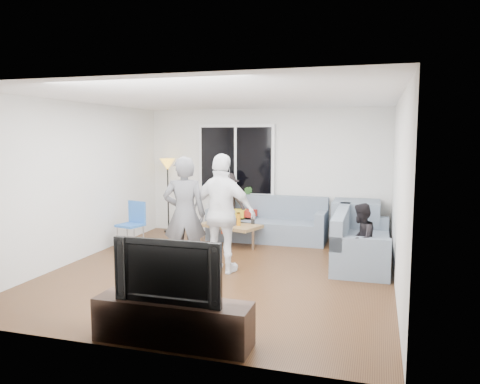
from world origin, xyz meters
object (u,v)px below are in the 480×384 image
(floor_lamp, at_px, (168,196))
(player_right, at_px, (223,214))
(coffee_table, at_px, (231,234))
(television, at_px, (172,269))
(player_left, at_px, (185,215))
(sofa_back_section, at_px, (267,219))
(spectator_back, at_px, (228,205))
(sofa_right_section, at_px, (362,238))
(spectator_right, at_px, (361,240))
(side_chair, at_px, (130,226))
(tv_console, at_px, (173,322))

(floor_lamp, xyz_separation_m, player_right, (2.07, -2.50, 0.12))
(coffee_table, distance_m, television, 4.27)
(television, bearing_deg, player_left, 110.28)
(sofa_back_section, bearing_deg, spectator_back, 177.93)
(sofa_right_section, height_order, spectator_right, spectator_right)
(sofa_right_section, relative_size, player_right, 1.12)
(side_chair, relative_size, player_left, 0.49)
(floor_lamp, relative_size, tv_console, 0.97)
(player_right, relative_size, tv_console, 1.12)
(side_chair, bearing_deg, television, -39.57)
(spectator_right, xyz_separation_m, tv_console, (-1.70, -2.79, -0.32))
(sofa_right_section, bearing_deg, side_chair, 92.77)
(coffee_table, height_order, tv_console, tv_console)
(coffee_table, xyz_separation_m, spectator_back, (-0.26, 0.63, 0.46))
(spectator_right, height_order, tv_console, spectator_right)
(floor_lamp, relative_size, television, 1.41)
(sofa_right_section, distance_m, floor_lamp, 4.32)
(player_left, bearing_deg, coffee_table, -110.97)
(spectator_back, bearing_deg, player_right, -69.74)
(coffee_table, distance_m, tv_console, 4.23)
(floor_lamp, bearing_deg, television, -64.43)
(spectator_right, bearing_deg, coffee_table, -103.21)
(floor_lamp, relative_size, spectator_back, 1.19)
(player_left, height_order, tv_console, player_left)
(floor_lamp, distance_m, player_left, 3.05)
(sofa_right_section, height_order, player_left, player_left)
(sofa_right_section, relative_size, player_left, 1.14)
(player_right, xyz_separation_m, spectator_right, (2.00, 0.34, -0.35))
(player_left, relative_size, spectator_back, 1.33)
(player_left, xyz_separation_m, spectator_right, (2.55, 0.48, -0.33))
(spectator_back, xyz_separation_m, tv_console, (0.98, -4.80, -0.44))
(floor_lamp, distance_m, spectator_right, 4.61)
(side_chair, xyz_separation_m, player_left, (1.52, -1.04, 0.45))
(tv_console, bearing_deg, sofa_back_section, 91.81)
(side_chair, xyz_separation_m, floor_lamp, (0.00, 1.61, 0.35))
(coffee_table, relative_size, side_chair, 1.28)
(floor_lamp, height_order, tv_console, floor_lamp)
(coffee_table, xyz_separation_m, side_chair, (-1.65, -0.83, 0.23))
(side_chair, height_order, spectator_back, spectator_back)
(side_chair, xyz_separation_m, tv_console, (2.37, -3.35, -0.21))
(sofa_right_section, distance_m, player_right, 2.33)
(sofa_right_section, xyz_separation_m, coffee_table, (-2.42, 0.63, -0.22))
(player_right, distance_m, spectator_back, 2.45)
(player_left, relative_size, tv_console, 1.10)
(coffee_table, xyz_separation_m, player_right, (0.42, -1.72, 0.70))
(spectator_back, bearing_deg, coffee_table, -63.16)
(player_left, bearing_deg, television, 93.49)
(sofa_right_section, distance_m, coffee_table, 2.51)
(player_right, bearing_deg, spectator_right, -162.63)
(coffee_table, height_order, side_chair, side_chair)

